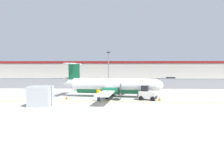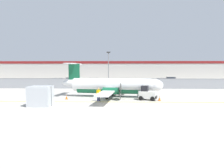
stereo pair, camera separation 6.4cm
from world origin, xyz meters
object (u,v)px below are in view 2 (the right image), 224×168
at_px(traffic_cone_near_left, 160,98).
at_px(parked_car_7, 171,80).
at_px(traffic_cone_near_right, 67,97).
at_px(commuter_airplane, 114,86).
at_px(apron_light_pole, 109,68).
at_px(parked_car_0, 58,81).
at_px(parked_car_1, 71,81).
at_px(ground_crew_worker, 98,94).
at_px(cargo_container, 41,96).
at_px(parked_car_5, 146,82).
at_px(baggage_tug, 147,94).
at_px(parked_car_3, 108,82).
at_px(parked_car_2, 93,81).
at_px(parked_car_6, 161,81).
at_px(parked_car_4, 124,82).

height_order(traffic_cone_near_left, parked_car_7, parked_car_7).
relative_size(traffic_cone_near_left, traffic_cone_near_right, 1.00).
height_order(commuter_airplane, apron_light_pole, apron_light_pole).
height_order(parked_car_0, parked_car_1, same).
relative_size(ground_crew_worker, cargo_container, 0.70).
bearing_deg(parked_car_5, baggage_tug, 82.45).
bearing_deg(commuter_airplane, parked_car_3, 102.40).
height_order(parked_car_0, parked_car_7, same).
xyz_separation_m(traffic_cone_near_left, parked_car_2, (-11.52, 23.76, 0.58)).
bearing_deg(parked_car_0, parked_car_7, 18.82).
bearing_deg(baggage_tug, traffic_cone_near_right, -163.71).
bearing_deg(parked_car_1, commuter_airplane, -70.51).
bearing_deg(traffic_cone_near_left, parked_car_2, 115.87).
relative_size(ground_crew_worker, parked_car_6, 0.39).
height_order(cargo_container, parked_car_6, cargo_container).
distance_m(traffic_cone_near_left, parked_car_1, 32.13).
relative_size(baggage_tug, parked_car_2, 0.61).
xyz_separation_m(commuter_airplane, parked_car_6, (11.25, 20.78, -0.71)).
xyz_separation_m(parked_car_1, parked_car_5, (19.00, -6.12, 0.00)).
relative_size(commuter_airplane, ground_crew_worker, 9.46).
distance_m(cargo_container, parked_car_1, 30.84).
bearing_deg(parked_car_5, traffic_cone_near_right, 55.81).
xyz_separation_m(parked_car_4, apron_light_pole, (-3.17, -10.80, 3.41)).
bearing_deg(parked_car_2, ground_crew_worker, 98.26).
xyz_separation_m(cargo_container, parked_car_3, (6.23, 26.66, -0.21)).
distance_m(ground_crew_worker, parked_car_2, 24.43).
distance_m(baggage_tug, parked_car_4, 22.54).
xyz_separation_m(ground_crew_worker, parked_car_3, (0.12, 23.18, -0.06)).
xyz_separation_m(traffic_cone_near_right, parked_car_2, (0.76, 22.87, 0.58)).
relative_size(traffic_cone_near_left, parked_car_4, 0.15).
xyz_separation_m(commuter_airplane, parked_car_4, (2.00, 19.64, -0.71)).
bearing_deg(parked_car_7, commuter_airplane, -123.86).
relative_size(parked_car_3, parked_car_5, 1.00).
xyz_separation_m(traffic_cone_near_right, parked_car_5, (13.45, 19.71, 0.58)).
bearing_deg(ground_crew_worker, parked_car_3, -21.13).
distance_m(parked_car_2, parked_car_4, 7.58).
height_order(cargo_container, parked_car_1, cargo_container).
xyz_separation_m(parked_car_5, apron_light_pole, (-8.31, -8.38, 3.41)).
xyz_separation_m(parked_car_6, apron_light_pole, (-12.41, -11.94, 3.41)).
distance_m(parked_car_3, parked_car_6, 13.05).
bearing_deg(apron_light_pole, baggage_tug, -64.12).
relative_size(parked_car_3, parked_car_6, 0.97).
height_order(baggage_tug, parked_car_0, baggage_tug).
distance_m(traffic_cone_near_left, parked_car_6, 24.74).
height_order(parked_car_0, parked_car_4, same).
relative_size(commuter_airplane, parked_car_6, 3.71).
height_order(parked_car_1, parked_car_6, same).
bearing_deg(parked_car_2, parked_car_5, 165.59).
xyz_separation_m(cargo_container, parked_car_7, (23.58, 34.82, -0.21)).
bearing_deg(parked_car_7, apron_light_pole, -136.20).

